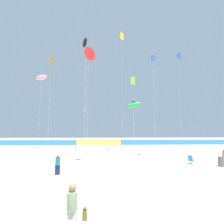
# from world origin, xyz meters

# --- Properties ---
(ground_plane) EXTENTS (120.00, 120.00, 0.00)m
(ground_plane) POSITION_xyz_m (0.00, 0.00, 0.00)
(ground_plane) COLOR #D1BC89
(ocean_band) EXTENTS (120.00, 20.00, 0.01)m
(ocean_band) POSITION_xyz_m (0.00, 35.49, 0.00)
(ocean_band) COLOR #1E6B99
(ocean_band) RESTS_ON ground
(mother_figure) EXTENTS (0.39, 0.39, 1.69)m
(mother_figure) POSITION_xyz_m (-2.16, -8.68, 0.90)
(mother_figure) COLOR white
(mother_figure) RESTS_ON ground
(toddler_figure) EXTENTS (0.19, 0.19, 0.82)m
(toddler_figure) POSITION_xyz_m (-1.69, -8.57, 0.44)
(toddler_figure) COLOR maroon
(toddler_figure) RESTS_ON ground
(beachgoer_teal_shirt) EXTENTS (0.39, 0.39, 1.70)m
(beachgoer_teal_shirt) POSITION_xyz_m (-4.87, -0.78, 0.91)
(beachgoer_teal_shirt) COLOR navy
(beachgoer_teal_shirt) RESTS_ON ground
(beachgoer_coral_shirt) EXTENTS (0.38, 0.38, 1.67)m
(beachgoer_coral_shirt) POSITION_xyz_m (11.27, 1.85, 0.89)
(beachgoer_coral_shirt) COLOR maroon
(beachgoer_coral_shirt) RESTS_ON ground
(folding_beach_chair) EXTENTS (0.52, 0.65, 0.89)m
(folding_beach_chair) POSITION_xyz_m (8.40, 3.07, 0.47)
(folding_beach_chair) COLOR #1959B2
(folding_beach_chair) RESTS_ON ground
(trash_barrel) EXTENTS (0.60, 0.60, 0.98)m
(trash_barrel) POSITION_xyz_m (10.75, 1.61, 0.49)
(trash_barrel) COLOR #595960
(trash_barrel) RESTS_ON ground
(volleyball_net) EXTENTS (7.36, 1.68, 2.40)m
(volleyball_net) POSITION_xyz_m (-2.07, 11.71, 1.63)
(volleyball_net) COLOR #4C4C51
(volleyball_net) RESTS_ON ground
(beach_handbag) EXTENTS (0.29, 0.15, 0.23)m
(beach_handbag) POSITION_xyz_m (7.37, 3.29, 0.12)
(beach_handbag) COLOR white
(beach_handbag) RESTS_ON ground
(kite_black_delta) EXTENTS (1.14, 1.54, 19.54)m
(kite_black_delta) POSITION_xyz_m (-4.43, 12.80, 18.68)
(kite_black_delta) COLOR silver
(kite_black_delta) RESTS_ON ground
(kite_pink_inflatable) EXTENTS (2.94, 2.08, 14.49)m
(kite_pink_inflatable) POSITION_xyz_m (-13.40, 17.08, 13.73)
(kite_pink_inflatable) COLOR silver
(kite_pink_inflatable) RESTS_ON ground
(kite_orange_delta) EXTENTS (0.65, 1.77, 13.81)m
(kite_orange_delta) POSITION_xyz_m (-8.33, 6.91, 12.92)
(kite_orange_delta) COLOR silver
(kite_orange_delta) RESTS_ON ground
(kite_red_delta) EXTENTS (1.46, 1.40, 13.08)m
(kite_red_delta) POSITION_xyz_m (-2.89, 3.35, 12.30)
(kite_red_delta) COLOR silver
(kite_red_delta) RESTS_ON ground
(kite_blue_inflatable) EXTENTS (1.00, 1.64, 13.72)m
(kite_blue_inflatable) POSITION_xyz_m (5.50, 6.41, 13.28)
(kite_blue_inflatable) COLOR silver
(kite_blue_inflatable) RESTS_ON ground
(kite_green_inflatable) EXTENTS (3.03, 1.75, 9.16)m
(kite_green_inflatable) POSITION_xyz_m (4.53, 16.69, 8.39)
(kite_green_inflatable) COLOR silver
(kite_green_inflatable) RESTS_ON ground
(kite_white_diamond) EXTENTS (0.62, 0.62, 14.59)m
(kite_white_diamond) POSITION_xyz_m (-3.55, 6.67, 13.80)
(kite_white_diamond) COLOR silver
(kite_white_diamond) RESTS_ON ground
(kite_blue_delta) EXTENTS (1.25, 1.23, 17.96)m
(kite_blue_delta) POSITION_xyz_m (12.61, 14.32, 17.28)
(kite_blue_delta) COLOR silver
(kite_blue_delta) RESTS_ON ground
(kite_lime_box) EXTENTS (1.07, 1.07, 14.82)m
(kite_lime_box) POSITION_xyz_m (4.98, 19.68, 14.09)
(kite_lime_box) COLOR silver
(kite_lime_box) RESTS_ON ground
(kite_violet_diamond) EXTENTS (0.93, 0.93, 7.62)m
(kite_violet_diamond) POSITION_xyz_m (-5.03, 17.44, 7.35)
(kite_violet_diamond) COLOR silver
(kite_violet_diamond) RESTS_ON ground
(kite_yellow_inflatable) EXTENTS (1.13, 2.09, 20.14)m
(kite_yellow_inflatable) POSITION_xyz_m (1.86, 12.02, 19.58)
(kite_yellow_inflatable) COLOR silver
(kite_yellow_inflatable) RESTS_ON ground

